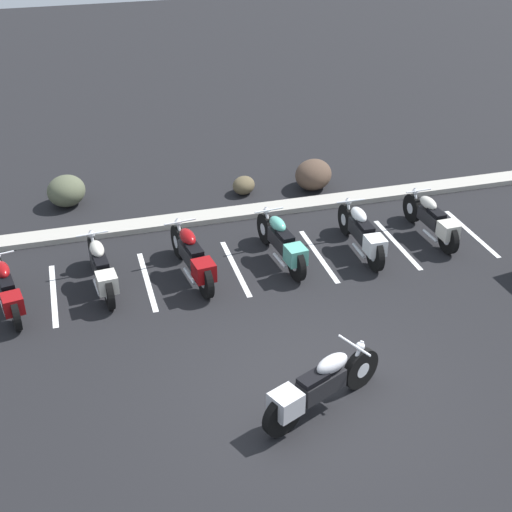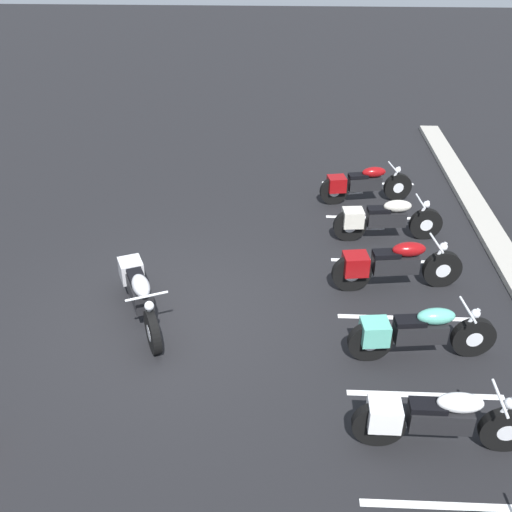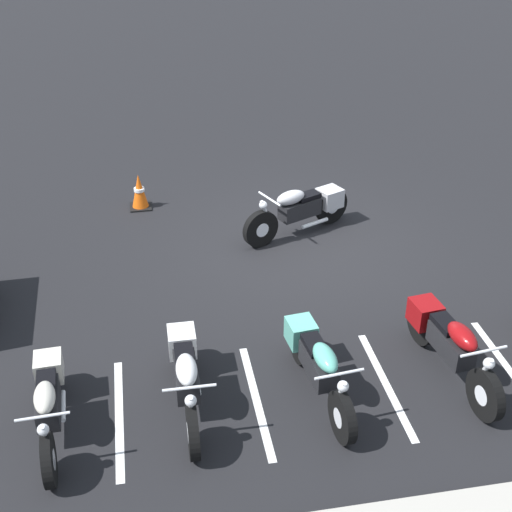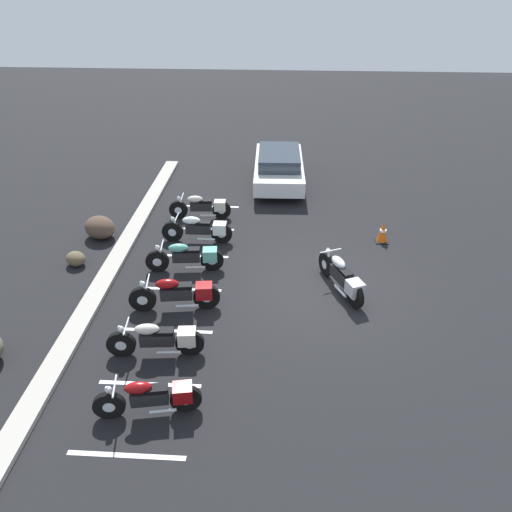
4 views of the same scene
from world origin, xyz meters
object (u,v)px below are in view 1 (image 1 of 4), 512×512
object	(u,v)px
parked_bike_0	(7,289)
landscape_rock_2	(313,175)
parked_bike_3	(283,243)
landscape_rock_1	(244,185)
parked_bike_2	(193,257)
parked_bike_1	(101,268)
parked_bike_4	(363,233)
motorcycle_silver_featured	(318,387)
parked_bike_5	(433,220)
landscape_rock_0	(66,191)

from	to	relation	value
parked_bike_0	landscape_rock_2	distance (m)	7.55
parked_bike_0	parked_bike_3	distance (m)	5.06
landscape_rock_1	parked_bike_2	bearing A→B (deg)	-119.32
parked_bike_1	landscape_rock_2	xyz separation A→B (m)	(5.17, 3.06, -0.10)
parked_bike_1	parked_bike_3	distance (m)	3.43
parked_bike_1	parked_bike_4	xyz separation A→B (m)	(5.06, -0.08, 0.01)
landscape_rock_2	parked_bike_4	bearing A→B (deg)	-92.11
motorcycle_silver_featured	parked_bike_5	bearing A→B (deg)	22.29
landscape_rock_0	motorcycle_silver_featured	bearing A→B (deg)	-68.61
parked_bike_4	parked_bike_5	size ratio (longest dim) A/B	1.05
parked_bike_3	landscape_rock_1	size ratio (longest dim) A/B	3.57
parked_bike_0	landscape_rock_2	size ratio (longest dim) A/B	1.97
parked_bike_0	parked_bike_5	bearing A→B (deg)	-98.27
parked_bike_0	parked_bike_1	distance (m)	1.63
motorcycle_silver_featured	parked_bike_5	distance (m)	5.83
parked_bike_1	parked_bike_3	size ratio (longest dim) A/B	0.98
parked_bike_4	motorcycle_silver_featured	bearing A→B (deg)	149.68
parked_bike_0	landscape_rock_2	xyz separation A→B (m)	(6.79, 3.29, -0.08)
motorcycle_silver_featured	landscape_rock_0	size ratio (longest dim) A/B	2.26
landscape_rock_2	landscape_rock_1	bearing A→B (deg)	174.35
parked_bike_4	landscape_rock_0	bearing A→B (deg)	55.80
landscape_rock_1	parked_bike_3	bearing A→B (deg)	-91.65
parked_bike_0	landscape_rock_0	world-z (taller)	parked_bike_0
motorcycle_silver_featured	landscape_rock_0	bearing A→B (deg)	87.51
parked_bike_3	parked_bike_5	xyz separation A→B (m)	(3.24, 0.10, -0.02)
landscape_rock_1	motorcycle_silver_featured	bearing A→B (deg)	-96.88
motorcycle_silver_featured	landscape_rock_2	xyz separation A→B (m)	(2.53, 7.18, -0.12)
parked_bike_1	landscape_rock_2	world-z (taller)	parked_bike_1
parked_bike_4	landscape_rock_1	world-z (taller)	parked_bike_4
parked_bike_5	landscape_rock_0	distance (m)	7.99
parked_bike_3	landscape_rock_0	distance (m)	5.38
parked_bike_2	landscape_rock_1	world-z (taller)	parked_bike_2
parked_bike_0	landscape_rock_0	bearing A→B (deg)	-27.11
parked_bike_5	landscape_rock_0	bearing A→B (deg)	60.00
landscape_rock_0	landscape_rock_1	size ratio (longest dim) A/B	1.52
landscape_rock_0	landscape_rock_2	distance (m)	5.65
motorcycle_silver_featured	parked_bike_5	size ratio (longest dim) A/B	1.01
parked_bike_1	parked_bike_4	world-z (taller)	parked_bike_4
parked_bike_0	parked_bike_2	xyz separation A→B (m)	(3.29, 0.14, 0.04)
landscape_rock_1	parked_bike_5	bearing A→B (deg)	-44.85
parked_bike_5	landscape_rock_2	bearing A→B (deg)	24.00
parked_bike_3	landscape_rock_2	xyz separation A→B (m)	(1.74, 3.07, -0.11)
motorcycle_silver_featured	landscape_rock_1	distance (m)	7.40
parked_bike_1	landscape_rock_2	distance (m)	6.01
landscape_rock_0	parked_bike_5	bearing A→B (deg)	-27.14
parked_bike_0	landscape_rock_1	size ratio (longest dim) A/B	3.35
parked_bike_3	parked_bike_5	world-z (taller)	parked_bike_3
parked_bike_3	landscape_rock_0	world-z (taller)	parked_bike_3
parked_bike_4	landscape_rock_1	size ratio (longest dim) A/B	3.58
parked_bike_1	parked_bike_4	bearing A→B (deg)	-96.11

